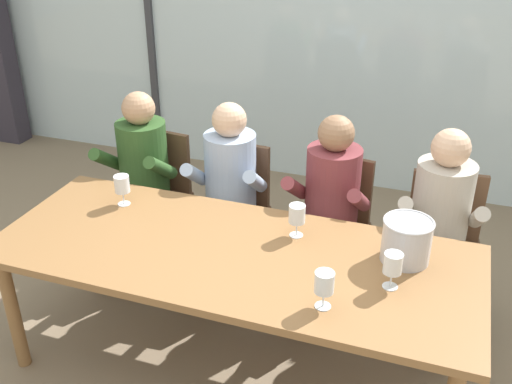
# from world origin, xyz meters

# --- Properties ---
(ground) EXTENTS (14.00, 14.00, 0.00)m
(ground) POSITION_xyz_m (0.00, 1.00, 0.00)
(ground) COLOR #847056
(window_glass_panel) EXTENTS (7.58, 0.03, 2.60)m
(window_glass_panel) POSITION_xyz_m (0.00, 2.42, 1.30)
(window_glass_panel) COLOR silver
(window_glass_panel) RESTS_ON ground
(window_mullion_left) EXTENTS (0.06, 0.06, 2.60)m
(window_mullion_left) POSITION_xyz_m (-1.71, 2.40, 1.30)
(window_mullion_left) COLOR #38383D
(window_mullion_left) RESTS_ON ground
(dining_table) EXTENTS (2.38, 0.93, 0.74)m
(dining_table) POSITION_xyz_m (0.00, 0.00, 0.67)
(dining_table) COLOR olive
(dining_table) RESTS_ON ground
(chair_near_curtain) EXTENTS (0.48, 0.48, 0.88)m
(chair_near_curtain) POSITION_xyz_m (-0.92, 0.90, 0.51)
(chair_near_curtain) COLOR brown
(chair_near_curtain) RESTS_ON ground
(chair_left_of_center) EXTENTS (0.47, 0.47, 0.88)m
(chair_left_of_center) POSITION_xyz_m (-0.35, 0.88, 0.51)
(chair_left_of_center) COLOR brown
(chair_left_of_center) RESTS_ON ground
(chair_center) EXTENTS (0.50, 0.50, 0.88)m
(chair_center) POSITION_xyz_m (0.30, 0.90, 0.51)
(chair_center) COLOR brown
(chair_center) RESTS_ON ground
(chair_right_of_center) EXTENTS (0.48, 0.48, 0.88)m
(chair_right_of_center) POSITION_xyz_m (0.97, 0.87, 0.51)
(chair_right_of_center) COLOR brown
(chair_right_of_center) RESTS_ON ground
(person_olive_shirt) EXTENTS (0.46, 0.61, 1.19)m
(person_olive_shirt) POSITION_xyz_m (-0.94, 0.74, 0.68)
(person_olive_shirt) COLOR #2D5123
(person_olive_shirt) RESTS_ON ground
(person_pale_blue_shirt) EXTENTS (0.49, 0.63, 1.19)m
(person_pale_blue_shirt) POSITION_xyz_m (-0.33, 0.74, 0.68)
(person_pale_blue_shirt) COLOR #9EB2D1
(person_pale_blue_shirt) RESTS_ON ground
(person_maroon_top) EXTENTS (0.48, 0.63, 1.19)m
(person_maroon_top) POSITION_xyz_m (0.31, 0.74, 0.68)
(person_maroon_top) COLOR brown
(person_maroon_top) RESTS_ON ground
(person_beige_jumper) EXTENTS (0.47, 0.62, 1.19)m
(person_beige_jumper) POSITION_xyz_m (0.94, 0.74, 0.68)
(person_beige_jumper) COLOR #B7AD9E
(person_beige_jumper) RESTS_ON ground
(ice_bucket_primary) EXTENTS (0.24, 0.24, 0.21)m
(ice_bucket_primary) POSITION_xyz_m (0.80, 0.20, 0.85)
(ice_bucket_primary) COLOR #B7B7BC
(ice_bucket_primary) RESTS_ON dining_table
(wine_glass_by_left_taster) EXTENTS (0.08, 0.08, 0.17)m
(wine_glass_by_left_taster) POSITION_xyz_m (0.52, -0.27, 0.86)
(wine_glass_by_left_taster) COLOR silver
(wine_glass_by_left_taster) RESTS_ON dining_table
(wine_glass_near_bucket) EXTENTS (0.08, 0.08, 0.17)m
(wine_glass_near_bucket) POSITION_xyz_m (0.26, 0.24, 0.86)
(wine_glass_near_bucket) COLOR silver
(wine_glass_near_bucket) RESTS_ON dining_table
(wine_glass_center_pour) EXTENTS (0.08, 0.08, 0.17)m
(wine_glass_center_pour) POSITION_xyz_m (-0.74, 0.24, 0.86)
(wine_glass_center_pour) COLOR silver
(wine_glass_center_pour) RESTS_ON dining_table
(wine_glass_by_right_taster) EXTENTS (0.08, 0.08, 0.17)m
(wine_glass_by_right_taster) POSITION_xyz_m (0.77, -0.04, 0.86)
(wine_glass_by_right_taster) COLOR silver
(wine_glass_by_right_taster) RESTS_ON dining_table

